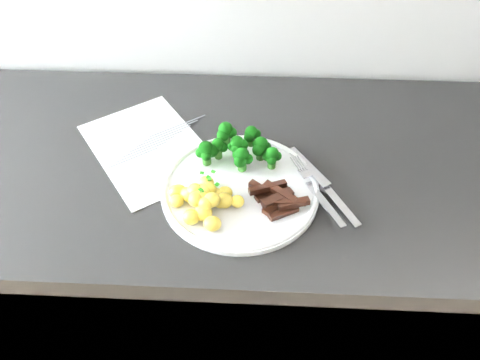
% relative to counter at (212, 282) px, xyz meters
% --- Properties ---
extents(counter, '(2.28, 0.57, 0.86)m').
position_rel_counter_xyz_m(counter, '(0.00, 0.00, 0.00)').
color(counter, black).
rests_on(counter, ground).
extents(recipe_paper, '(0.32, 0.34, 0.00)m').
position_rel_counter_xyz_m(recipe_paper, '(-0.11, 0.03, 0.43)').
color(recipe_paper, white).
rests_on(recipe_paper, counter).
extents(plate, '(0.28, 0.28, 0.02)m').
position_rel_counter_xyz_m(plate, '(0.08, -0.08, 0.44)').
color(plate, white).
rests_on(plate, counter).
extents(broccoli, '(0.16, 0.10, 0.06)m').
position_rel_counter_xyz_m(broccoli, '(0.07, -0.00, 0.47)').
color(broccoli, '#275D19').
rests_on(broccoli, plate).
extents(potatoes, '(0.13, 0.12, 0.04)m').
position_rel_counter_xyz_m(potatoes, '(0.01, -0.12, 0.46)').
color(potatoes, '#FFDD45').
rests_on(potatoes, plate).
extents(beef_strips, '(0.11, 0.09, 0.03)m').
position_rel_counter_xyz_m(beef_strips, '(0.14, -0.11, 0.45)').
color(beef_strips, black).
rests_on(beef_strips, plate).
extents(fork, '(0.09, 0.17, 0.02)m').
position_rel_counter_xyz_m(fork, '(0.21, -0.09, 0.45)').
color(fork, '#BCBCC1').
rests_on(fork, plate).
extents(knife, '(0.12, 0.19, 0.02)m').
position_rel_counter_xyz_m(knife, '(0.24, -0.08, 0.44)').
color(knife, '#BCBCC1').
rests_on(knife, plate).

